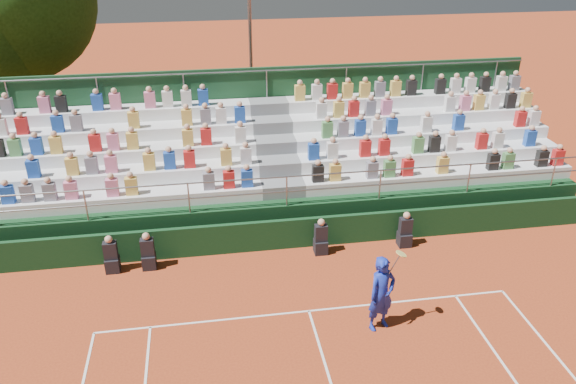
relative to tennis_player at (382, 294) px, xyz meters
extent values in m
plane|color=#A73E1B|center=(-1.64, 0.88, -1.03)|extent=(90.00, 90.00, 0.00)
cube|color=white|center=(-1.64, 0.88, -1.02)|extent=(11.00, 0.06, 0.01)
cube|color=black|center=(-1.64, 4.08, -0.53)|extent=(20.00, 0.15, 1.00)
cube|color=black|center=(-6.96, 3.63, -0.81)|extent=(0.40, 0.40, 0.44)
cube|color=black|center=(-6.96, 3.63, -0.33)|extent=(0.38, 0.25, 0.55)
sphere|color=tan|center=(-6.96, 3.63, 0.05)|extent=(0.22, 0.22, 0.22)
cube|color=black|center=(-5.92, 3.63, -0.81)|extent=(0.40, 0.40, 0.44)
cube|color=black|center=(-5.92, 3.63, -0.33)|extent=(0.38, 0.25, 0.55)
sphere|color=tan|center=(-5.92, 3.63, 0.05)|extent=(0.22, 0.22, 0.22)
cube|color=black|center=(-0.74, 3.63, -0.81)|extent=(0.40, 0.40, 0.44)
cube|color=black|center=(-0.74, 3.63, -0.33)|extent=(0.38, 0.25, 0.55)
sphere|color=tan|center=(-0.74, 3.63, 0.05)|extent=(0.22, 0.22, 0.22)
cube|color=black|center=(1.95, 3.63, -0.81)|extent=(0.40, 0.40, 0.44)
cube|color=black|center=(1.95, 3.63, -0.33)|extent=(0.38, 0.25, 0.55)
sphere|color=tan|center=(1.95, 3.63, 0.05)|extent=(0.22, 0.22, 0.22)
cube|color=black|center=(-1.64, 7.18, -0.43)|extent=(20.00, 5.20, 1.20)
cube|color=silver|center=(-6.99, 5.51, 0.38)|extent=(9.30, 0.85, 0.42)
cube|color=silver|center=(3.71, 5.51, 0.38)|extent=(9.30, 0.85, 0.42)
cube|color=slate|center=(-1.64, 5.51, 0.38)|extent=(1.40, 0.85, 0.42)
cube|color=silver|center=(-6.99, 6.36, 0.80)|extent=(9.30, 0.85, 0.42)
cube|color=silver|center=(3.71, 6.36, 0.80)|extent=(9.30, 0.85, 0.42)
cube|color=slate|center=(-1.64, 6.36, 0.80)|extent=(1.40, 0.85, 0.42)
cube|color=silver|center=(-6.99, 7.21, 1.22)|extent=(9.30, 0.85, 0.42)
cube|color=silver|center=(3.71, 7.21, 1.22)|extent=(9.30, 0.85, 0.42)
cube|color=slate|center=(-1.64, 7.21, 1.22)|extent=(1.40, 0.85, 0.42)
cube|color=silver|center=(-6.99, 8.06, 1.64)|extent=(9.30, 0.85, 0.42)
cube|color=silver|center=(3.71, 8.06, 1.64)|extent=(9.30, 0.85, 0.42)
cube|color=slate|center=(-1.64, 8.06, 1.64)|extent=(1.40, 0.85, 0.42)
cube|color=silver|center=(-6.99, 8.91, 2.06)|extent=(9.30, 0.85, 0.42)
cube|color=silver|center=(3.71, 8.91, 2.06)|extent=(9.30, 0.85, 0.42)
cube|color=slate|center=(-1.64, 8.91, 2.06)|extent=(1.40, 0.85, 0.42)
cube|color=#194324|center=(-1.64, 9.43, 1.17)|extent=(20.00, 0.12, 4.40)
cylinder|color=gray|center=(-1.64, 4.63, 1.17)|extent=(20.00, 0.05, 0.05)
cylinder|color=gray|center=(-1.64, 9.33, 3.27)|extent=(20.00, 0.05, 0.05)
cube|color=#1E4CB2|center=(-9.98, 5.36, 0.87)|extent=(0.36, 0.24, 0.56)
cube|color=slate|center=(-9.42, 5.36, 0.87)|extent=(0.36, 0.24, 0.56)
cube|color=slate|center=(-8.77, 5.36, 0.87)|extent=(0.36, 0.24, 0.56)
cube|color=pink|center=(-8.16, 5.36, 0.87)|extent=(0.36, 0.24, 0.56)
cube|color=pink|center=(-6.94, 5.36, 0.87)|extent=(0.36, 0.24, 0.56)
cube|color=gold|center=(-6.37, 5.36, 0.87)|extent=(0.36, 0.24, 0.56)
cube|color=slate|center=(-4.00, 5.36, 0.87)|extent=(0.36, 0.24, 0.56)
cube|color=red|center=(-3.37, 5.36, 0.87)|extent=(0.36, 0.24, 0.56)
cube|color=#1E4CB2|center=(-2.80, 5.36, 0.87)|extent=(0.36, 0.24, 0.56)
cube|color=#1E4CB2|center=(-9.36, 6.21, 1.29)|extent=(0.36, 0.24, 0.56)
cube|color=gold|center=(-8.20, 6.21, 1.29)|extent=(0.36, 0.24, 0.56)
cube|color=slate|center=(-7.61, 6.21, 1.29)|extent=(0.36, 0.24, 0.56)
cube|color=pink|center=(-7.02, 6.21, 1.29)|extent=(0.36, 0.24, 0.56)
cube|color=gold|center=(-5.84, 6.21, 1.29)|extent=(0.36, 0.24, 0.56)
cube|color=#1E4CB2|center=(-5.20, 6.21, 1.29)|extent=(0.36, 0.24, 0.56)
cube|color=red|center=(-4.57, 6.21, 1.29)|extent=(0.36, 0.24, 0.56)
cube|color=gold|center=(-3.39, 6.21, 1.29)|extent=(0.36, 0.24, 0.56)
cube|color=silver|center=(-2.75, 6.21, 1.29)|extent=(0.36, 0.24, 0.56)
cube|color=#4C8C4C|center=(-10.03, 7.06, 1.71)|extent=(0.36, 0.24, 0.56)
cube|color=#1E4CB2|center=(-9.38, 7.06, 1.71)|extent=(0.36, 0.24, 0.56)
cube|color=gold|center=(-8.78, 7.06, 1.71)|extent=(0.36, 0.24, 0.56)
cube|color=red|center=(-7.57, 7.06, 1.71)|extent=(0.36, 0.24, 0.56)
cube|color=pink|center=(-6.99, 7.06, 1.71)|extent=(0.36, 0.24, 0.56)
cube|color=gold|center=(-6.38, 7.06, 1.71)|extent=(0.36, 0.24, 0.56)
cube|color=gold|center=(-4.59, 7.06, 1.71)|extent=(0.36, 0.24, 0.56)
cube|color=red|center=(-3.98, 7.06, 1.71)|extent=(0.36, 0.24, 0.56)
cube|color=silver|center=(-2.84, 7.06, 1.71)|extent=(0.36, 0.24, 0.56)
cube|color=silver|center=(-10.60, 7.91, 2.13)|extent=(0.36, 0.24, 0.56)
cube|color=red|center=(-9.95, 7.91, 2.13)|extent=(0.36, 0.24, 0.56)
cube|color=#1E4CB2|center=(-8.83, 7.91, 2.13)|extent=(0.36, 0.24, 0.56)
cube|color=slate|center=(-8.23, 7.91, 2.13)|extent=(0.36, 0.24, 0.56)
cube|color=gold|center=(-6.36, 7.91, 2.13)|extent=(0.36, 0.24, 0.56)
cube|color=gold|center=(-4.59, 7.91, 2.13)|extent=(0.36, 0.24, 0.56)
cube|color=slate|center=(-3.95, 7.91, 2.13)|extent=(0.36, 0.24, 0.56)
cube|color=silver|center=(-3.42, 7.91, 2.13)|extent=(0.36, 0.24, 0.56)
cube|color=#1E4CB2|center=(-2.77, 7.91, 2.13)|extent=(0.36, 0.24, 0.56)
cube|color=slate|center=(-10.55, 8.76, 2.55)|extent=(0.36, 0.24, 0.56)
cube|color=pink|center=(-9.35, 8.76, 2.55)|extent=(0.36, 0.24, 0.56)
cube|color=black|center=(-8.80, 8.76, 2.55)|extent=(0.36, 0.24, 0.56)
cube|color=#1E4CB2|center=(-7.61, 8.76, 2.55)|extent=(0.36, 0.24, 0.56)
cube|color=pink|center=(-7.00, 8.76, 2.55)|extent=(0.36, 0.24, 0.56)
cube|color=pink|center=(-5.83, 8.76, 2.55)|extent=(0.36, 0.24, 0.56)
cube|color=silver|center=(-5.23, 8.76, 2.55)|extent=(0.36, 0.24, 0.56)
cube|color=silver|center=(-4.57, 8.76, 2.55)|extent=(0.36, 0.24, 0.56)
cube|color=#1E4CB2|center=(-3.98, 8.76, 2.55)|extent=(0.36, 0.24, 0.56)
cube|color=black|center=(-0.51, 5.36, 0.87)|extent=(0.36, 0.24, 0.56)
cube|color=gold|center=(0.06, 5.36, 0.87)|extent=(0.36, 0.24, 0.56)
cube|color=slate|center=(1.31, 5.36, 0.87)|extent=(0.36, 0.24, 0.56)
cube|color=#4C8C4C|center=(1.90, 5.36, 0.87)|extent=(0.36, 0.24, 0.56)
cube|color=red|center=(2.52, 5.36, 0.87)|extent=(0.36, 0.24, 0.56)
cube|color=gold|center=(3.74, 5.36, 0.87)|extent=(0.36, 0.24, 0.56)
cube|color=black|center=(5.54, 5.36, 0.87)|extent=(0.36, 0.24, 0.56)
cube|color=#4C8C4C|center=(6.09, 5.36, 0.87)|extent=(0.36, 0.24, 0.56)
cube|color=black|center=(7.33, 5.36, 0.87)|extent=(0.36, 0.24, 0.56)
cube|color=red|center=(7.92, 5.36, 0.87)|extent=(0.36, 0.24, 0.56)
cube|color=#1E4CB2|center=(-0.48, 6.21, 1.29)|extent=(0.36, 0.24, 0.56)
cube|color=silver|center=(0.15, 6.21, 1.29)|extent=(0.36, 0.24, 0.56)
cube|color=red|center=(1.29, 6.21, 1.29)|extent=(0.36, 0.24, 0.56)
cube|color=red|center=(1.95, 6.21, 1.29)|extent=(0.36, 0.24, 0.56)
cube|color=#4C8C4C|center=(3.16, 6.21, 1.29)|extent=(0.36, 0.24, 0.56)
cube|color=black|center=(3.75, 6.21, 1.29)|extent=(0.36, 0.24, 0.56)
cube|color=silver|center=(4.34, 6.21, 1.29)|extent=(0.36, 0.24, 0.56)
cube|color=red|center=(5.49, 6.21, 1.29)|extent=(0.36, 0.24, 0.56)
cube|color=silver|center=(6.08, 6.21, 1.29)|extent=(0.36, 0.24, 0.56)
cube|color=#1E4CB2|center=(7.30, 6.21, 1.29)|extent=(0.36, 0.24, 0.56)
cube|color=#4C8C4C|center=(0.16, 7.06, 1.71)|extent=(0.36, 0.24, 0.56)
cube|color=slate|center=(0.72, 7.06, 1.71)|extent=(0.36, 0.24, 0.56)
cube|color=#1E4CB2|center=(1.33, 7.06, 1.71)|extent=(0.36, 0.24, 0.56)
cube|color=silver|center=(1.92, 7.06, 1.71)|extent=(0.36, 0.24, 0.56)
cube|color=#1E4CB2|center=(2.47, 7.06, 1.71)|extent=(0.36, 0.24, 0.56)
cube|color=silver|center=(3.75, 7.06, 1.71)|extent=(0.36, 0.24, 0.56)
cube|color=#1E4CB2|center=(4.96, 7.06, 1.71)|extent=(0.36, 0.24, 0.56)
cube|color=red|center=(7.33, 7.06, 1.71)|extent=(0.36, 0.24, 0.56)
cube|color=silver|center=(7.86, 7.06, 1.71)|extent=(0.36, 0.24, 0.56)
cube|color=silver|center=(0.12, 7.91, 2.13)|extent=(0.36, 0.24, 0.56)
cube|color=gold|center=(0.76, 7.91, 2.13)|extent=(0.36, 0.24, 0.56)
cube|color=red|center=(1.31, 7.91, 2.13)|extent=(0.36, 0.24, 0.56)
cube|color=slate|center=(1.92, 7.91, 2.13)|extent=(0.36, 0.24, 0.56)
cube|color=pink|center=(2.52, 7.91, 2.13)|extent=(0.36, 0.24, 0.56)
cube|color=silver|center=(4.94, 7.91, 2.13)|extent=(0.36, 0.24, 0.56)
cube|color=pink|center=(5.53, 7.91, 2.13)|extent=(0.36, 0.24, 0.56)
cube|color=gold|center=(6.08, 7.91, 2.13)|extent=(0.36, 0.24, 0.56)
cube|color=silver|center=(6.67, 7.91, 2.13)|extent=(0.36, 0.24, 0.56)
cube|color=black|center=(7.32, 7.91, 2.13)|extent=(0.36, 0.24, 0.56)
cube|color=gold|center=(7.95, 7.91, 2.13)|extent=(0.36, 0.24, 0.56)
cube|color=gold|center=(-0.50, 8.76, 2.55)|extent=(0.36, 0.24, 0.56)
cube|color=silver|center=(0.13, 8.76, 2.55)|extent=(0.36, 0.24, 0.56)
cube|color=red|center=(0.70, 8.76, 2.55)|extent=(0.36, 0.24, 0.56)
cube|color=gold|center=(1.28, 8.76, 2.55)|extent=(0.36, 0.24, 0.56)
cube|color=gold|center=(1.93, 8.76, 2.55)|extent=(0.36, 0.24, 0.56)
cube|color=slate|center=(2.51, 8.76, 2.55)|extent=(0.36, 0.24, 0.56)
cube|color=gold|center=(3.12, 8.76, 2.55)|extent=(0.36, 0.24, 0.56)
cube|color=black|center=(3.73, 8.76, 2.55)|extent=(0.36, 0.24, 0.56)
cube|color=black|center=(4.87, 8.76, 2.55)|extent=(0.36, 0.24, 0.56)
cube|color=silver|center=(5.48, 8.76, 2.55)|extent=(0.36, 0.24, 0.56)
cube|color=silver|center=(6.07, 8.76, 2.55)|extent=(0.36, 0.24, 0.56)
cube|color=black|center=(6.66, 8.76, 2.55)|extent=(0.36, 0.24, 0.56)
cube|color=silver|center=(7.33, 8.76, 2.55)|extent=(0.36, 0.24, 0.56)
cube|color=slate|center=(7.87, 8.76, 2.55)|extent=(0.36, 0.24, 0.56)
imported|color=#162BAB|center=(0.00, 0.00, 0.00)|extent=(0.87, 0.72, 2.05)
cylinder|color=gray|center=(0.25, 0.00, 0.82)|extent=(0.26, 0.03, 0.51)
cylinder|color=#E5D866|center=(0.40, 0.00, 1.12)|extent=(0.26, 0.28, 0.14)
cylinder|color=#3B2315|center=(-12.57, 13.71, 0.59)|extent=(0.50, 0.50, 3.24)
cylinder|color=#3B2315|center=(-11.32, 14.42, 0.82)|extent=(0.50, 0.50, 3.70)
cylinder|color=gray|center=(-1.70, 14.57, 2.59)|extent=(0.16, 0.16, 7.24)
camera|label=1|loc=(-4.06, -10.74, 8.43)|focal=35.00mm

